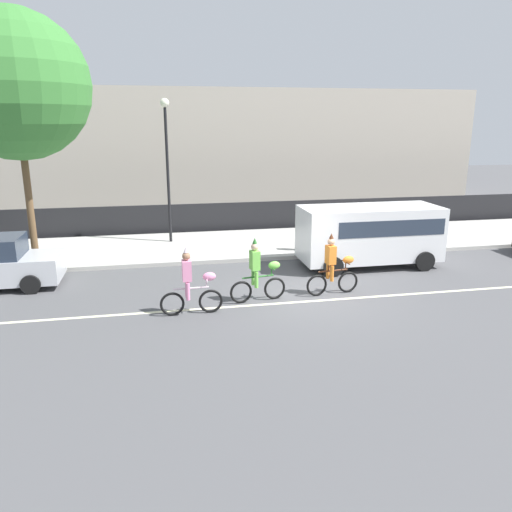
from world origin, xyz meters
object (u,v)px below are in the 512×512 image
(parade_cyclist_orange, at_px, (334,268))
(pedestrian_onlooker, at_px, (309,229))
(parade_cyclist_pink, at_px, (192,285))
(street_lamp_post, at_px, (167,150))
(parade_cyclist_lime, at_px, (258,274))
(parked_van_white, at_px, (371,231))

(parade_cyclist_orange, distance_m, pedestrian_onlooker, 4.72)
(parade_cyclist_pink, xyz_separation_m, street_lamp_post, (-0.31, 8.15, 3.15))
(parade_cyclist_pink, height_order, parade_cyclist_lime, same)
(parked_van_white, relative_size, pedestrian_onlooker, 3.09)
(pedestrian_onlooker, bearing_deg, parked_van_white, -48.43)
(street_lamp_post, bearing_deg, pedestrian_onlooker, -26.67)
(pedestrian_onlooker, bearing_deg, parade_cyclist_lime, -121.94)
(parade_cyclist_pink, relative_size, street_lamp_post, 0.33)
(parade_cyclist_pink, distance_m, pedestrian_onlooker, 7.42)
(parade_cyclist_lime, distance_m, street_lamp_post, 8.45)
(parade_cyclist_pink, height_order, parked_van_white, parked_van_white)
(parade_cyclist_lime, distance_m, parked_van_white, 5.56)
(parked_van_white, xyz_separation_m, street_lamp_post, (-7.05, 4.63, 2.71))
(parked_van_white, height_order, pedestrian_onlooker, parked_van_white)
(parade_cyclist_orange, xyz_separation_m, parked_van_white, (2.39, 2.71, 0.44))
(pedestrian_onlooker, bearing_deg, street_lamp_post, 153.33)
(parade_cyclist_lime, height_order, parade_cyclist_orange, same)
(street_lamp_post, distance_m, pedestrian_onlooker, 6.65)
(parade_cyclist_orange, bearing_deg, street_lamp_post, 122.39)
(parade_cyclist_pink, xyz_separation_m, parade_cyclist_lime, (1.99, 0.66, 0.00))
(street_lamp_post, height_order, pedestrian_onlooker, street_lamp_post)
(parade_cyclist_lime, bearing_deg, parked_van_white, 31.15)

